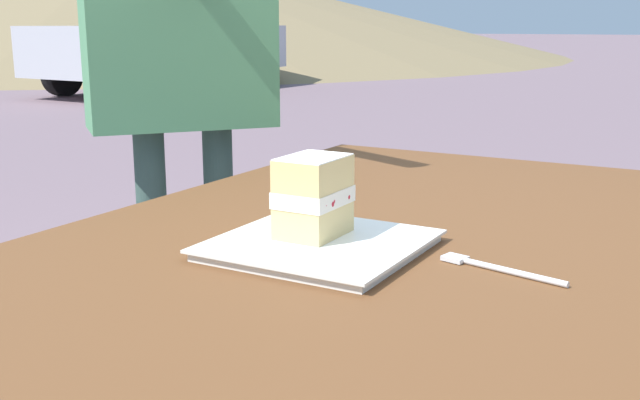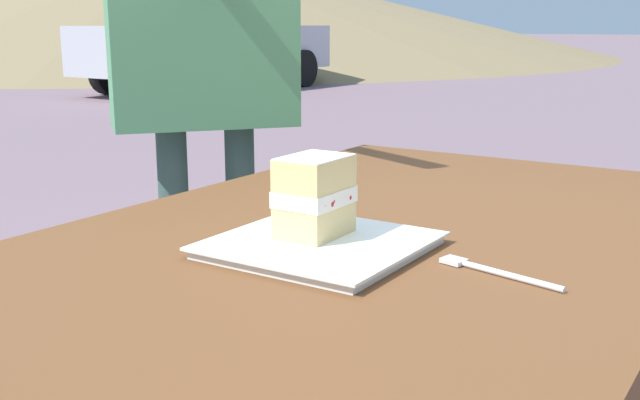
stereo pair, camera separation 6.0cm
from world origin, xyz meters
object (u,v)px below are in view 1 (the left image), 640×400
Objects in this scene: cake_slice at (314,196)px; diner_person at (179,17)px; patio_table at (378,290)px; dessert_plate at (320,245)px; parked_car_near at (168,40)px; dessert_fork at (494,268)px.

cake_slice is 0.07× the size of diner_person.
cake_slice is (0.15, -0.03, 0.18)m from patio_table.
dessert_plate is 11.51m from parked_car_near.
parked_car_near is at bearing -137.47° from dessert_fork.
parked_car_near reaches higher than patio_table.
parked_car_near is at bearing -137.85° from patio_table.
dessert_fork is 1.11m from diner_person.
parked_car_near reaches higher than dessert_plate.
patio_table is at bearing 42.15° from parked_car_near.
parked_car_near is at bearing -138.46° from cake_slice.
dessert_fork is at bearing 59.68° from patio_table.
dessert_plate reaches higher than patio_table.
dessert_fork is at bearing 98.25° from dessert_plate.
cake_slice reaches higher than patio_table.
dessert_plate is 0.17× the size of diner_person.
patio_table is at bearing 175.15° from dessert_plate.
cake_slice is 11.48m from parked_car_near.
dessert_plate is 1.57× the size of dessert_fork.
diner_person reaches higher than patio_table.
dessert_plate is (0.16, -0.01, 0.11)m from patio_table.
dessert_fork is (-0.02, 0.25, -0.07)m from cake_slice.
diner_person is at bearing -119.53° from dessert_fork.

